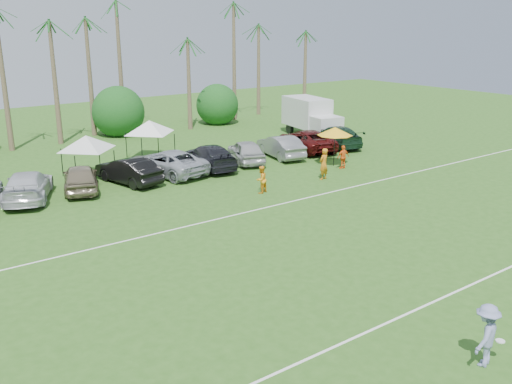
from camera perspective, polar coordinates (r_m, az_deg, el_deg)
ground at (r=18.95m, az=18.22°, el=-14.52°), size 120.00×120.00×0.00m
field_lines at (r=23.76m, az=2.33°, el=-7.00°), size 80.00×12.10×0.01m
palm_tree_5 at (r=48.85m, az=-20.99°, el=14.26°), size 2.40×2.40×9.90m
palm_tree_6 at (r=50.11m, az=-16.56°, el=15.68°), size 2.40×2.40×10.90m
palm_tree_7 at (r=51.66m, az=-12.32°, el=16.93°), size 2.40×2.40×11.90m
palm_tree_8 at (r=53.99m, az=-7.18°, el=14.41°), size 2.40×2.40×8.90m
palm_tree_9 at (r=56.61m, az=-2.65°, el=15.50°), size 2.40×2.40×9.90m
palm_tree_10 at (r=59.55m, az=1.49°, el=16.40°), size 2.40×2.40×10.90m
palm_tree_11 at (r=62.10m, az=4.54°, el=17.16°), size 2.40×2.40×11.90m
bush_tree_2 at (r=52.35m, az=-14.22°, el=7.71°), size 4.00×4.00×4.00m
bush_tree_3 at (r=56.88m, az=-4.82°, el=8.84°), size 4.00×4.00×4.00m
sideline_player_a at (r=35.87m, az=6.78°, el=2.80°), size 0.81×0.62×1.99m
sideline_player_b at (r=32.83m, az=0.53°, el=1.25°), size 0.91×0.79×1.60m
sideline_player_c at (r=38.77m, az=8.72°, el=3.48°), size 0.98×0.52×1.59m
box_truck at (r=49.33m, az=5.57°, el=7.53°), size 3.41×6.60×3.24m
canopy_tent_left at (r=37.34m, az=-16.66°, el=5.44°), size 3.89×3.89×3.15m
canopy_tent_right at (r=41.60m, az=-10.65°, el=7.05°), size 3.99×3.99×3.23m
market_umbrella at (r=39.10m, az=7.90°, el=6.04°), size 2.41×2.41×2.68m
frisbee_player at (r=18.04m, az=22.02°, el=-13.14°), size 1.36×0.98×1.90m
parked_car_3 at (r=34.04m, az=-21.87°, el=0.59°), size 4.30×5.98×1.61m
parked_car_4 at (r=34.75m, az=-17.14°, el=1.38°), size 3.35×5.08×1.61m
parked_car_5 at (r=35.71m, az=-12.64°, el=2.13°), size 2.69×5.13×1.61m
parked_car_6 at (r=37.26m, az=-8.72°, el=2.95°), size 3.63×6.16×1.61m
parked_car_7 at (r=38.55m, az=-4.72°, el=3.55°), size 3.06×5.82×1.61m
parked_car_8 at (r=40.04m, az=-1.01°, el=4.10°), size 3.46×5.09×1.61m
parked_car_9 at (r=41.64m, az=2.47°, el=4.58°), size 2.64×5.12×1.61m
parked_car_10 at (r=43.91m, az=5.05°, el=5.17°), size 3.86×6.23×1.61m
parked_car_11 at (r=45.75m, az=8.03°, el=5.54°), size 3.67×5.94×1.61m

